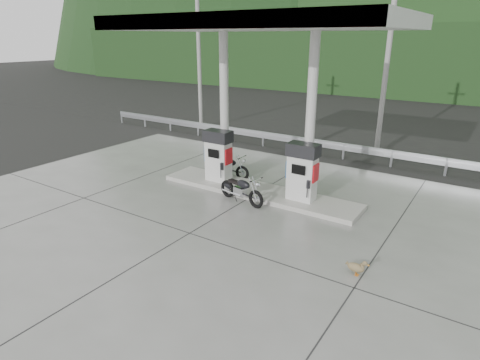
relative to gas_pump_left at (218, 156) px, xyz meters
The scene contains 17 objects.
ground 3.16m from the gas_pump_left, 57.38° to the right, with size 160.00×160.00×0.00m, color black.
forecourt_apron 3.15m from the gas_pump_left, 57.38° to the right, with size 18.00×14.00×0.02m, color slate.
pump_island 1.87m from the gas_pump_left, ahead, with size 7.00×1.40×0.15m, color #9C9B91.
gas_pump_left is the anchor object (origin of this frame).
gas_pump_right 3.20m from the gas_pump_left, ahead, with size 0.95×0.55×1.80m, color silver, non-canonical shape.
canopy_column_left 1.65m from the gas_pump_left, 90.00° to the left, with size 0.30×0.30×5.00m, color silver.
canopy_column_right 3.60m from the gas_pump_left, ahead, with size 0.30×0.30×5.00m, color silver.
canopy_roof 4.59m from the gas_pump_left, ahead, with size 8.50×5.00×0.40m, color white.
guardrail 5.74m from the gas_pump_left, 73.78° to the left, with size 26.00×0.16×1.42m, color #A7AAAF, non-canonical shape.
road 9.20m from the gas_pump_left, 79.92° to the left, with size 60.00×7.00×0.01m, color black.
utility_pole_a 9.93m from the gas_pump_left, 132.44° to the left, with size 0.22×0.22×8.00m, color gray.
utility_pole_b 8.40m from the gas_pump_left, 62.78° to the left, with size 0.22×0.22×8.00m, color gray.
tree_band 27.61m from the gas_pump_left, 86.67° to the left, with size 80.00×6.00×6.00m, color black.
forested_hills 57.53m from the gas_pump_left, 88.41° to the left, with size 100.00×40.00×140.00m, color black, non-canonical shape.
motorcycle_left 1.06m from the gas_pump_left, 100.24° to the left, with size 1.63×0.52×0.77m, color black, non-canonical shape.
motorcycle_right 1.94m from the gas_pump_left, 30.67° to the right, with size 1.73×0.54×0.82m, color black, non-canonical shape.
duck 6.71m from the gas_pump_left, 26.67° to the right, with size 0.47×0.13×0.34m, color brown, non-canonical shape.
Camera 1 is at (6.44, -8.29, 5.00)m, focal length 30.00 mm.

